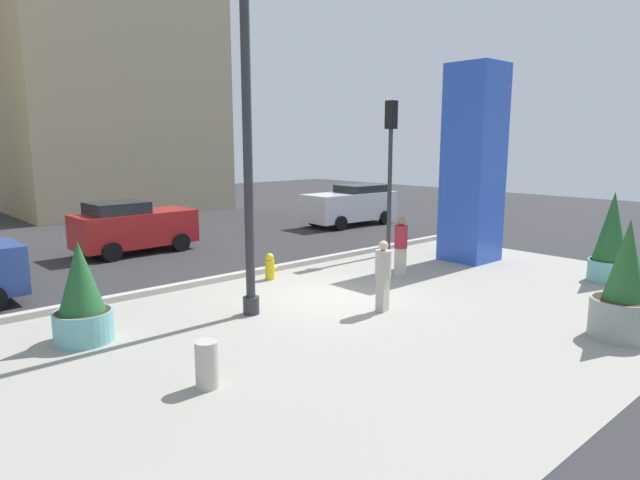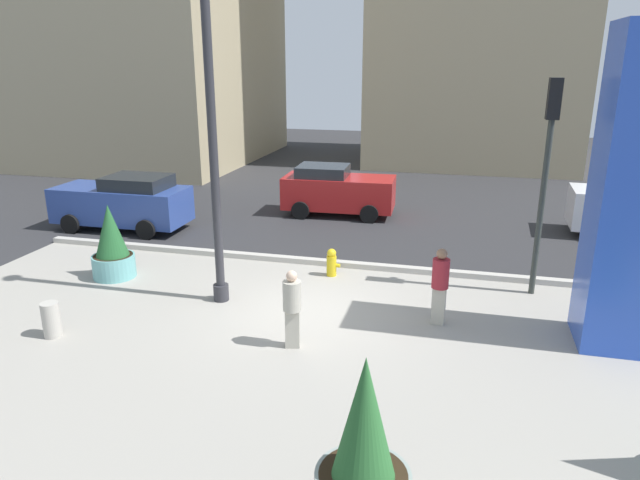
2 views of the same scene
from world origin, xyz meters
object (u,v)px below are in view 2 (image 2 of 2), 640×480
at_px(concrete_bollard, 51,320).
at_px(pedestrian_on_sidewalk, 292,306).
at_px(car_passing_lane, 337,190).
at_px(lamp_post, 213,141).
at_px(art_pillar_blue, 637,194).
at_px(potted_plant_curbside, 112,246).
at_px(pedestrian_crossing, 440,283).
at_px(fire_hydrant, 332,263).
at_px(potted_plant_near_left, 363,464).
at_px(car_curb_east, 124,202).
at_px(traffic_light_corner, 547,155).

height_order(concrete_bollard, pedestrian_on_sidewalk, pedestrian_on_sidewalk).
relative_size(car_passing_lane, pedestrian_on_sidewalk, 2.50).
relative_size(lamp_post, concrete_bollard, 10.31).
relative_size(art_pillar_blue, potted_plant_curbside, 3.14).
bearing_deg(potted_plant_curbside, lamp_post, -12.53).
xyz_separation_m(pedestrian_crossing, pedestrian_on_sidewalk, (-2.74, -1.76, -0.06)).
height_order(fire_hydrant, pedestrian_crossing, pedestrian_crossing).
bearing_deg(art_pillar_blue, potted_plant_near_left, -124.09).
xyz_separation_m(car_curb_east, pedestrian_crossing, (10.59, -4.84, 0.04)).
bearing_deg(potted_plant_near_left, traffic_light_corner, 71.85).
bearing_deg(fire_hydrant, car_passing_lane, 101.29).
distance_m(potted_plant_curbside, pedestrian_crossing, 8.41).
xyz_separation_m(potted_plant_near_left, fire_hydrant, (-2.29, 8.23, -0.55)).
bearing_deg(concrete_bollard, potted_plant_curbside, 102.15).
bearing_deg(traffic_light_corner, fire_hydrant, -179.52).
bearing_deg(concrete_bollard, pedestrian_on_sidewalk, 9.00).
height_order(potted_plant_curbside, pedestrian_on_sidewalk, potted_plant_curbside).
height_order(potted_plant_near_left, car_curb_east, potted_plant_near_left).
relative_size(potted_plant_near_left, traffic_light_corner, 0.46).
xyz_separation_m(potted_plant_curbside, car_curb_east, (-2.22, 4.06, 0.07)).
distance_m(potted_plant_near_left, car_passing_lane, 14.80).
distance_m(car_curb_east, pedestrian_crossing, 11.65).
bearing_deg(car_passing_lane, concrete_bollard, -108.02).
bearing_deg(pedestrian_on_sidewalk, lamp_post, 142.03).
height_order(potted_plant_near_left, traffic_light_corner, traffic_light_corner).
height_order(concrete_bollard, traffic_light_corner, traffic_light_corner).
relative_size(art_pillar_blue, car_passing_lane, 1.52).
xyz_separation_m(concrete_bollard, traffic_light_corner, (9.79, 4.84, 3.01)).
relative_size(potted_plant_curbside, car_passing_lane, 0.48).
bearing_deg(lamp_post, traffic_light_corner, 17.47).
bearing_deg(lamp_post, pedestrian_on_sidewalk, -37.97).
xyz_separation_m(potted_plant_curbside, fire_hydrant, (5.50, 1.48, -0.48)).
relative_size(potted_plant_curbside, pedestrian_crossing, 1.14).
distance_m(lamp_post, pedestrian_crossing, 5.78).
bearing_deg(fire_hydrant, car_curb_east, 161.46).
xyz_separation_m(concrete_bollard, car_curb_east, (-2.93, 7.39, 0.55)).
bearing_deg(concrete_bollard, pedestrian_crossing, 18.38).
height_order(potted_plant_curbside, concrete_bollard, potted_plant_curbside).
bearing_deg(concrete_bollard, potted_plant_near_left, -25.90).
distance_m(potted_plant_curbside, car_passing_lane, 8.74).
bearing_deg(pedestrian_crossing, pedestrian_on_sidewalk, -147.18).
relative_size(concrete_bollard, car_curb_east, 0.17).
xyz_separation_m(lamp_post, car_passing_lane, (0.94, 8.36, -2.87)).
bearing_deg(lamp_post, fire_hydrant, 45.60).
distance_m(art_pillar_blue, pedestrian_on_sidewalk, 6.83).
xyz_separation_m(potted_plant_near_left, traffic_light_corner, (2.71, 8.28, 2.47)).
height_order(art_pillar_blue, pedestrian_crossing, art_pillar_blue).
bearing_deg(traffic_light_corner, pedestrian_on_sidewalk, -140.17).
height_order(lamp_post, traffic_light_corner, lamp_post).
bearing_deg(car_passing_lane, fire_hydrant, -78.71).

